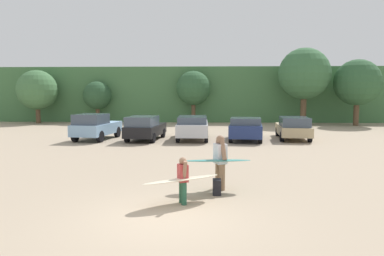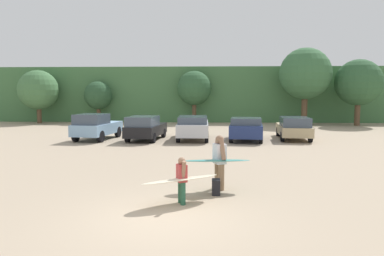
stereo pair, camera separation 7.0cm
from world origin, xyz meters
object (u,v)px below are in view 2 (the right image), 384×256
Objects in this scene: parked_car_silver at (193,127)px; person_adult at (219,159)px; parked_car_sky_blue at (96,126)px; parked_car_black at (145,128)px; person_child at (182,178)px; surfboard_teal at (216,161)px; backpack_dropped at (216,187)px; surfboard_cream at (181,179)px; parked_car_tan at (294,127)px; parked_car_navy at (246,128)px.

parked_car_silver is 2.81× the size of person_adult.
parked_car_black is (3.17, -0.11, -0.06)m from parked_car_sky_blue.
person_child is 1.74m from surfboard_teal.
backpack_dropped is (-0.02, -0.51, -0.69)m from surfboard_teal.
backpack_dropped is at bearing -140.78° from parked_car_sky_blue.
backpack_dropped is (0.96, 0.91, -0.44)m from surfboard_cream.
parked_car_black is 0.95× the size of parked_car_tan.
person_adult reaches higher than parked_car_tan.
surfboard_cream is (3.26, -13.06, -0.14)m from parked_car_black.
person_adult reaches higher than person_child.
person_adult reaches higher than parked_car_black.
surfboard_teal is (-0.10, -0.11, -0.03)m from person_adult.
parked_car_silver is 3.72× the size of person_child.
parked_car_silver reaches higher than parked_car_navy.
person_child is (-6.13, -13.96, -0.05)m from parked_car_tan.
parked_car_silver is at bearing -105.11° from person_adult.
parked_car_navy is 11.93m from surfboard_teal.
parked_car_black reaches higher than parked_car_tan.
surfboard_teal is at bearing -154.35° from parked_car_black.
parked_car_silver reaches higher than backpack_dropped.
person_adult is (4.34, -11.52, 0.15)m from parked_car_black.
parked_car_silver is at bearing -90.15° from surfboard_teal.
parked_car_black is 2.58× the size of person_adult.
parked_car_black is 9.46m from parked_car_tan.
parked_car_sky_blue is 2.01× the size of surfboard_teal.
parked_car_sky_blue reaches higher than parked_car_silver.
backpack_dropped is (4.22, -12.14, -0.57)m from parked_car_black.
parked_car_black is at bearing 100.64° from parked_car_tan.
parked_car_tan is at bearing -146.67° from surfboard_cream.
person_child reaches higher than surfboard_teal.
parked_car_tan is 13.55m from surfboard_teal.
backpack_dropped is (7.39, -12.26, -0.63)m from parked_car_sky_blue.
parked_car_tan is 2.13× the size of surfboard_teal.
parked_car_tan reaches higher than surfboard_teal.
parked_car_black is at bearing 109.18° from backpack_dropped.
person_adult is 1.32× the size of person_child.
person_adult is (1.35, -12.01, 0.12)m from parked_car_silver.
parked_car_silver is (6.15, 0.38, -0.02)m from parked_car_sky_blue.
person_adult is at bearing -145.45° from person_child.
parked_car_black reaches higher than parked_car_silver.
parked_car_black is 0.92× the size of parked_car_silver.
backpack_dropped is at bearing -169.26° from surfboard_cream.
person_child is at bearing 161.58° from parked_car_tan.
parked_car_tan is at bearing -69.62° from parked_car_navy.
person_adult is at bearing -139.05° from parked_car_sky_blue.
parked_car_silver reaches higher than surfboard_cream.
surfboard_teal is at bearing -144.86° from person_child.
parked_car_sky_blue reaches higher than parked_car_navy.
parked_car_navy is 2.45× the size of person_adult.
surfboard_cream is (-0.98, -1.42, -0.25)m from surfboard_teal.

